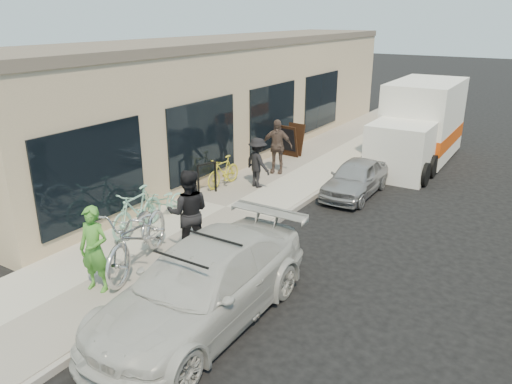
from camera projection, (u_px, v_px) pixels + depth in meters
The scene contains 17 objects.
ground at pixel (220, 279), 9.98m from camera, with size 120.00×120.00×0.00m, color black.
sidewalk at pixel (226, 209), 13.35m from camera, with size 3.00×34.00×0.15m, color #B1ADA0.
curb at pixel (276, 221), 12.57m from camera, with size 0.12×34.00×0.13m, color gray.
storefront at pixel (232, 97), 18.26m from camera, with size 3.60×20.00×4.22m.
bike_rack at pixel (207, 175), 14.08m from camera, with size 0.24×0.63×0.92m.
sandwich_board at pixel (292, 140), 17.88m from camera, with size 0.76×0.76×1.13m.
sedan_white at pixel (202, 286), 8.39m from camera, with size 1.99×4.78×1.42m.
sedan_silver at pixel (355, 178), 14.45m from camera, with size 1.23×3.06×1.04m, color #999A9E.
moving_truck at pixel (419, 127), 17.59m from camera, with size 2.21×5.70×2.78m.
tandem_bike at pixel (139, 236), 9.94m from camera, with size 0.90×2.59×1.36m, color silver.
woman_rider at pixel (94, 249), 9.06m from camera, with size 0.60×0.39×1.64m, color #469030.
man_standing at pixel (189, 213), 10.44m from camera, with size 0.91×0.71×1.86m, color black.
cruiser_bike_a at pixel (137, 211), 11.60m from camera, with size 0.50×1.78×1.07m, color #85C7AE.
cruiser_bike_b at pixel (163, 203), 12.43m from camera, with size 0.53×1.53×0.81m, color #85C7AE.
cruiser_bike_c at pixel (223, 171), 14.79m from camera, with size 0.42×1.47×0.88m, color gold.
bystander_a at pixel (258, 163), 14.61m from camera, with size 0.96×0.55×1.48m, color black.
bystander_b at pixel (277, 146), 15.90m from camera, with size 1.02×0.42×1.74m, color brown.
Camera 1 is at (5.29, -7.07, 5.01)m, focal length 35.00 mm.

